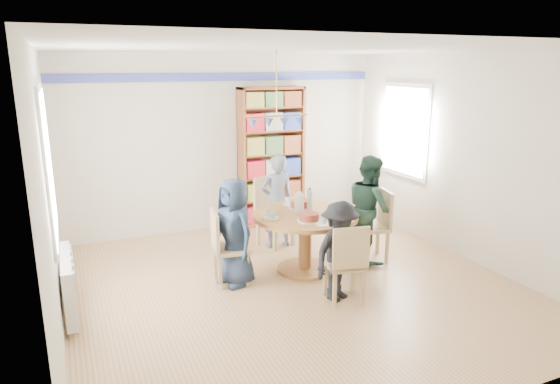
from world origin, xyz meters
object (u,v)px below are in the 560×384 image
person_left (234,232)px  person_far (277,201)px  chair_near (347,261)px  person_near (339,251)px  dining_table (305,229)px  radiator (69,284)px  chair_left (224,244)px  bookshelf (271,158)px  chair_far (271,208)px  chair_right (377,222)px  person_right (370,208)px

person_left → person_far: size_ratio=0.96×
chair_near → person_near: size_ratio=0.80×
dining_table → chair_near: bearing=-89.5°
radiator → chair_near: chair_near is taller
chair_left → radiator: bearing=-176.7°
radiator → person_left: person_left is taller
radiator → bookshelf: size_ratio=0.45×
radiator → person_far: bearing=19.9°
chair_left → bookshelf: bookshelf is taller
chair_far → chair_near: size_ratio=1.10×
chair_right → person_far: (-1.02, 0.97, 0.15)m
chair_near → person_left: size_ratio=0.70×
dining_table → person_near: bearing=-91.0°
chair_right → chair_left: bearing=177.9°
radiator → person_far: size_ratio=0.75×
dining_table → person_far: person_far is taller
chair_near → bookshelf: bearing=82.8°
person_far → chair_near: bearing=91.0°
radiator → chair_left: chair_left is taller
person_far → bookshelf: bearing=-107.6°
chair_near → person_right: bearing=46.5°
person_left → dining_table: bearing=72.4°
radiator → dining_table: dining_table is taller
bookshelf → chair_far: bearing=-113.1°
chair_near → person_far: (0.02, 1.92, 0.17)m
chair_far → chair_left: bearing=-135.2°
radiator → person_near: person_near is taller
chair_left → person_far: 1.40m
radiator → person_right: bearing=0.9°
chair_near → person_left: person_left is taller
chair_left → chair_far: chair_far is taller
radiator → dining_table: (2.74, 0.06, 0.21)m
radiator → chair_right: chair_right is taller
dining_table → chair_right: (1.04, -0.04, -0.04)m
chair_near → person_left: (-0.93, 0.98, 0.15)m
person_far → chair_far: bearing=-74.4°
chair_left → person_near: bearing=-41.2°
dining_table → bookshelf: 2.09m
person_far → person_left: bearing=46.3°
chair_left → bookshelf: size_ratio=0.41×
radiator → dining_table: 2.75m
dining_table → chair_right: 1.04m
chair_near → person_near: (-0.02, 0.13, 0.06)m
radiator → person_right: person_right is taller
chair_right → chair_near: size_ratio=1.05×
person_right → chair_right: bearing=-101.8°
dining_table → chair_right: chair_right is taller
chair_near → person_near: 0.14m
chair_left → person_right: (1.98, -0.04, 0.21)m
bookshelf → person_left: bearing=-123.4°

